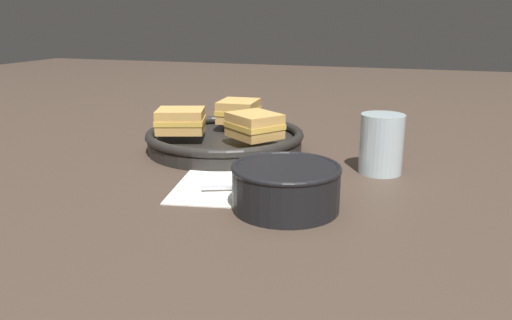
{
  "coord_description": "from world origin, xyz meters",
  "views": [
    {
      "loc": [
        0.27,
        -0.72,
        0.26
      ],
      "look_at": [
        0.02,
        0.03,
        0.03
      ],
      "focal_mm": 35.0,
      "sensor_mm": 36.0,
      "label": 1
    }
  ],
  "objects": [
    {
      "name": "napkin",
      "position": [
        0.02,
        -0.01,
        0.0
      ],
      "size": [
        0.25,
        0.23,
        0.0
      ],
      "color": "white",
      "rests_on": "ground_plane"
    },
    {
      "name": "sandwich_near_left",
      "position": [
        -0.18,
        0.15,
        0.06
      ],
      "size": [
        0.11,
        0.11,
        0.05
      ],
      "rotation": [
        0.0,
        0.0,
        5.04
      ],
      "color": "tan",
      "rests_on": "skillet"
    },
    {
      "name": "ground_plane",
      "position": [
        0.0,
        0.0,
        0.0
      ],
      "size": [
        4.0,
        4.0,
        0.0
      ],
      "primitive_type": "plane",
      "color": "#47382D"
    },
    {
      "name": "soup_bowl",
      "position": [
        0.1,
        -0.08,
        0.04
      ],
      "size": [
        0.15,
        0.15,
        0.06
      ],
      "color": "black",
      "rests_on": "ground_plane"
    },
    {
      "name": "spoon",
      "position": [
        0.06,
        -0.02,
        0.01
      ],
      "size": [
        0.15,
        0.08,
        0.01
      ],
      "rotation": [
        0.0,
        0.0,
        0.38
      ],
      "color": "silver",
      "rests_on": "napkin"
    },
    {
      "name": "skillet",
      "position": [
        -0.1,
        0.19,
        0.02
      ],
      "size": [
        0.4,
        0.34,
        0.04
      ],
      "color": "black",
      "rests_on": "ground_plane"
    },
    {
      "name": "sandwich_far_left",
      "position": [
        -0.1,
        0.28,
        0.06
      ],
      "size": [
        0.09,
        0.1,
        0.05
      ],
      "rotation": [
        0.0,
        0.0,
        9.49
      ],
      "color": "tan",
      "rests_on": "skillet"
    },
    {
      "name": "drinking_glass",
      "position": [
        0.21,
        0.13,
        0.05
      ],
      "size": [
        0.07,
        0.07,
        0.1
      ],
      "color": "silver",
      "rests_on": "ground_plane"
    },
    {
      "name": "sandwich_near_right",
      "position": [
        -0.02,
        0.15,
        0.06
      ],
      "size": [
        0.12,
        0.12,
        0.05
      ],
      "rotation": [
        0.0,
        0.0,
        7.22
      ],
      "color": "tan",
      "rests_on": "skillet"
    }
  ]
}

